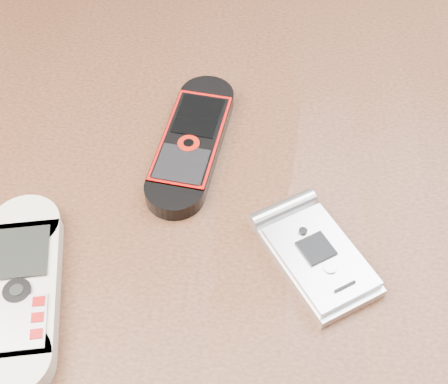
{
  "coord_description": "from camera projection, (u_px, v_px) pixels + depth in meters",
  "views": [
    {
      "loc": [
        0.03,
        -0.3,
        1.14
      ],
      "look_at": [
        0.01,
        0.0,
        0.76
      ],
      "focal_mm": 50.0,
      "sensor_mm": 36.0,
      "label": 1
    }
  ],
  "objects": [
    {
      "name": "table",
      "position": [
        219.0,
        270.0,
        0.57
      ],
      "size": [
        1.2,
        0.8,
        0.75
      ],
      "color": "black",
      "rests_on": "ground"
    },
    {
      "name": "nokia_white",
      "position": [
        21.0,
        289.0,
        0.43
      ],
      "size": [
        0.08,
        0.16,
        0.02
      ],
      "primitive_type": "cube",
      "rotation": [
        0.0,
        0.0,
        0.19
      ],
      "color": "beige",
      "rests_on": "table"
    },
    {
      "name": "nokia_black_red",
      "position": [
        192.0,
        142.0,
        0.52
      ],
      "size": [
        0.07,
        0.16,
        0.02
      ],
      "primitive_type": "cube",
      "rotation": [
        0.0,
        0.0,
        -0.15
      ],
      "color": "black",
      "rests_on": "table"
    },
    {
      "name": "motorola_razr",
      "position": [
        317.0,
        257.0,
        0.45
      ],
      "size": [
        0.1,
        0.12,
        0.02
      ],
      "primitive_type": "cube",
      "rotation": [
        0.0,
        0.0,
        0.56
      ],
      "color": "silver",
      "rests_on": "table"
    }
  ]
}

